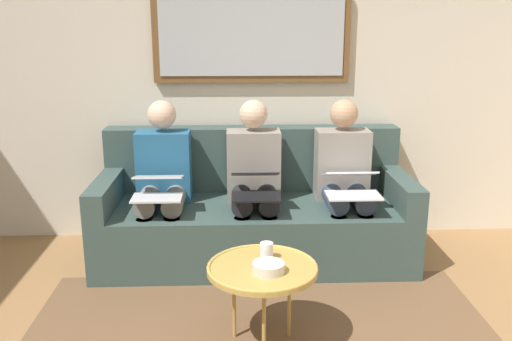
{
  "coord_description": "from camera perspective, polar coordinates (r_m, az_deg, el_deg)",
  "views": [
    {
      "loc": [
        0.14,
        1.69,
        1.66
      ],
      "look_at": [
        0.0,
        -1.7,
        0.75
      ],
      "focal_mm": 38.8,
      "sensor_mm": 36.0,
      "label": 1
    }
  ],
  "objects": [
    {
      "name": "laptop_white",
      "position": [
        3.73,
        9.79,
        -1.28
      ],
      "size": [
        0.35,
        0.36,
        0.15
      ],
      "color": "white"
    },
    {
      "name": "laptop_silver",
      "position": [
        3.68,
        -10.08,
        -1.59
      ],
      "size": [
        0.32,
        0.32,
        0.14
      ],
      "color": "silver"
    },
    {
      "name": "framed_mirror",
      "position": [
        4.2,
        -0.45,
        13.5
      ],
      "size": [
        1.46,
        0.05,
        0.65
      ],
      "color": "brown"
    },
    {
      "name": "bowl",
      "position": [
        2.8,
        1.29,
        -9.97
      ],
      "size": [
        0.16,
        0.16,
        0.05
      ],
      "primitive_type": "cylinder",
      "color": "beige",
      "rests_on": "coffee_table"
    },
    {
      "name": "person_right",
      "position": [
        3.92,
        -9.59,
        -0.77
      ],
      "size": [
        0.38,
        0.58,
        1.14
      ],
      "color": "#235B84",
      "rests_on": "couch"
    },
    {
      "name": "cup",
      "position": [
        2.94,
        1.1,
        -8.29
      ],
      "size": [
        0.07,
        0.07,
        0.09
      ],
      "primitive_type": "cylinder",
      "color": "silver",
      "rests_on": "coffee_table"
    },
    {
      "name": "person_left",
      "position": [
        3.97,
        9.08,
        -0.57
      ],
      "size": [
        0.38,
        0.58,
        1.14
      ],
      "color": "gray",
      "rests_on": "couch"
    },
    {
      "name": "coffee_table",
      "position": [
        2.87,
        0.7,
        -10.16
      ],
      "size": [
        0.57,
        0.57,
        0.47
      ],
      "color": "tan",
      "rests_on": "ground_plane"
    },
    {
      "name": "wall_rear",
      "position": [
        4.31,
        -0.49,
        10.21
      ],
      "size": [
        6.0,
        0.12,
        2.6
      ],
      "primitive_type": "cube",
      "color": "beige",
      "rests_on": "ground_plane"
    },
    {
      "name": "person_middle",
      "position": [
        3.89,
        -0.21,
        -0.68
      ],
      "size": [
        0.38,
        0.58,
        1.14
      ],
      "color": "gray",
      "rests_on": "couch"
    },
    {
      "name": "couch",
      "position": [
        4.05,
        -0.24,
        -4.47
      ],
      "size": [
        2.2,
        0.9,
        0.9
      ],
      "color": "#384C47",
      "rests_on": "ground_plane"
    },
    {
      "name": "laptop_black",
      "position": [
        3.66,
        -0.07,
        -1.39
      ],
      "size": [
        0.31,
        0.36,
        0.16
      ],
      "color": "black"
    }
  ]
}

